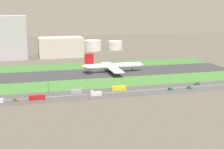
{
  "coord_description": "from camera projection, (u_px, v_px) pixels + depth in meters",
  "views": [
    {
      "loc": [
        -61.36,
        -299.86,
        65.95
      ],
      "look_at": [
        7.56,
        -36.5,
        6.0
      ],
      "focal_mm": 50.65,
      "sensor_mm": 36.0,
      "label": 1
    }
  ],
  "objects": [
    {
      "name": "highway",
      "position": [
        114.0,
        92.0,
        243.67
      ],
      "size": [
        280.0,
        28.0,
        0.1
      ],
      "primitive_type": "cube",
      "color": "#4C4C4F",
      "rests_on": "ground_plane"
    },
    {
      "name": "car_0",
      "position": [
        170.0,
        89.0,
        249.78
      ],
      "size": [
        4.4,
        1.8,
        2.0
      ],
      "rotation": [
        0.0,
        0.0,
        3.14
      ],
      "color": "#19662D",
      "rests_on": "highway"
    },
    {
      "name": "truck_0",
      "position": [
        96.0,
        93.0,
        234.68
      ],
      "size": [
        8.4,
        2.5,
        4.0
      ],
      "rotation": [
        0.0,
        0.0,
        3.14
      ],
      "color": "silver",
      "rests_on": "highway"
    },
    {
      "name": "hangar_building",
      "position": [
        61.0,
        47.0,
        412.15
      ],
      "size": [
        56.42,
        33.85,
        25.01
      ],
      "primitive_type": "cube",
      "color": "beige",
      "rests_on": "ground_plane"
    },
    {
      "name": "fuel_tank_west",
      "position": [
        73.0,
        47.0,
        461.42
      ],
      "size": [
        19.94,
        19.94,
        13.21
      ],
      "primitive_type": "cylinder",
      "color": "silver",
      "rests_on": "ground_plane"
    },
    {
      "name": "car_2",
      "position": [
        197.0,
        84.0,
        266.44
      ],
      "size": [
        4.4,
        1.8,
        2.0
      ],
      "color": "#19662D",
      "rests_on": "highway"
    },
    {
      "name": "truck_2",
      "position": [
        76.0,
        91.0,
        240.94
      ],
      "size": [
        8.4,
        2.5,
        4.0
      ],
      "color": "#99999E",
      "rests_on": "highway"
    },
    {
      "name": "traffic_light",
      "position": [
        48.0,
        87.0,
        242.84
      ],
      "size": [
        0.36,
        0.5,
        7.2
      ],
      "color": "#4C4C51",
      "rests_on": "highway"
    },
    {
      "name": "ground_plane",
      "position": [
        95.0,
        73.0,
        312.65
      ],
      "size": [
        800.0,
        800.0,
        0.0
      ],
      "primitive_type": "plane",
      "color": "#5B564C"
    },
    {
      "name": "airliner",
      "position": [
        112.0,
        66.0,
        315.57
      ],
      "size": [
        65.0,
        56.0,
        19.7
      ],
      "color": "white",
      "rests_on": "runway"
    },
    {
      "name": "runway",
      "position": [
        95.0,
        73.0,
        312.64
      ],
      "size": [
        280.0,
        46.0,
        0.1
      ],
      "primitive_type": "cube",
      "color": "#38383D",
      "rests_on": "ground_plane"
    },
    {
      "name": "fuel_tank_centre",
      "position": [
        93.0,
        45.0,
        468.38
      ],
      "size": [
        25.79,
        25.79,
        15.06
      ],
      "primitive_type": "cylinder",
      "color": "silver",
      "rests_on": "ground_plane"
    },
    {
      "name": "bus_1",
      "position": [
        119.0,
        88.0,
        249.23
      ],
      "size": [
        11.6,
        2.5,
        3.5
      ],
      "color": "yellow",
      "rests_on": "highway"
    },
    {
      "name": "fuel_tank_east",
      "position": [
        115.0,
        45.0,
        477.21
      ],
      "size": [
        21.95,
        21.95,
        12.93
      ],
      "primitive_type": "cylinder",
      "color": "silver",
      "rests_on": "ground_plane"
    },
    {
      "name": "car_1",
      "position": [
        190.0,
        88.0,
        253.91
      ],
      "size": [
        4.4,
        1.8,
        2.0
      ],
      "rotation": [
        0.0,
        0.0,
        3.14
      ],
      "color": "#19662D",
      "rests_on": "highway"
    },
    {
      "name": "terminal_building",
      "position": [
        6.0,
        37.0,
        392.37
      ],
      "size": [
        51.63,
        36.91,
        53.37
      ],
      "primitive_type": "cube",
      "color": "#B2B2B7",
      "rests_on": "ground_plane"
    },
    {
      "name": "highway_centerline",
      "position": [
        114.0,
        92.0,
        243.66
      ],
      "size": [
        266.0,
        0.5,
        0.01
      ],
      "primitive_type": "cube",
      "color": "silver",
      "rests_on": "highway"
    },
    {
      "name": "grass_median_south",
      "position": [
        105.0,
        83.0,
        273.91
      ],
      "size": [
        280.0,
        36.0,
        0.1
      ],
      "primitive_type": "cube",
      "color": "#427F38",
      "rests_on": "ground_plane"
    },
    {
      "name": "grass_median_north",
      "position": [
        88.0,
        66.0,
        351.38
      ],
      "size": [
        280.0,
        36.0,
        0.1
      ],
      "primitive_type": "cube",
      "color": "#3D7A33",
      "rests_on": "ground_plane"
    },
    {
      "name": "bus_0",
      "position": [
        37.0,
        97.0,
        224.13
      ],
      "size": [
        11.6,
        2.5,
        3.5
      ],
      "rotation": [
        0.0,
        0.0,
        3.14
      ],
      "color": "#B2191E",
      "rests_on": "highway"
    },
    {
      "name": "car_3",
      "position": [
        16.0,
        100.0,
        220.69
      ],
      "size": [
        4.4,
        1.8,
        2.0
      ],
      "rotation": [
        0.0,
        0.0,
        3.14
      ],
      "color": "brown",
      "rests_on": "highway"
    }
  ]
}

